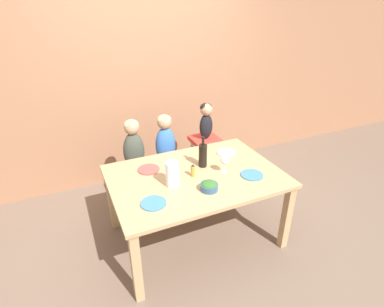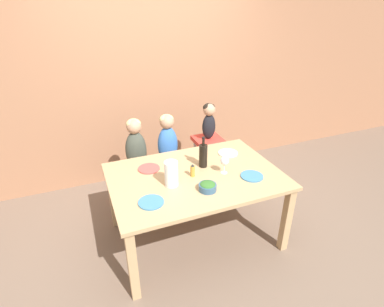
{
  "view_description": "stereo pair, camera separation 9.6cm",
  "coord_description": "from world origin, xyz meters",
  "px_view_note": "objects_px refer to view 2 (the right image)",
  "views": [
    {
      "loc": [
        -1.0,
        -2.12,
        2.15
      ],
      "look_at": [
        0.0,
        0.08,
        0.9
      ],
      "focal_mm": 28.0,
      "sensor_mm": 36.0,
      "label": 1
    },
    {
      "loc": [
        -0.91,
        -2.16,
        2.15
      ],
      "look_at": [
        0.0,
        0.08,
        0.9
      ],
      "focal_mm": 28.0,
      "sensor_mm": 36.0,
      "label": 2
    }
  ],
  "objects_px": {
    "dinner_plate_front_left": "(151,202)",
    "dinner_plate_back_right": "(228,153)",
    "chair_right_highchair": "(208,150)",
    "wine_bottle": "(203,155)",
    "person_child_center": "(167,138)",
    "dinner_plate_front_right": "(252,176)",
    "paper_towel_roll": "(171,174)",
    "salad_bowl_large": "(207,186)",
    "person_child_left": "(135,143)",
    "dinner_plate_back_left": "(149,169)",
    "wine_glass_near": "(225,161)",
    "chair_far_left": "(138,174)",
    "person_baby_right": "(209,119)",
    "chair_far_center": "(169,168)"
  },
  "relations": [
    {
      "from": "wine_glass_near",
      "to": "chair_far_left",
      "type": "bearing_deg",
      "value": 127.8
    },
    {
      "from": "wine_bottle",
      "to": "dinner_plate_back_right",
      "type": "bearing_deg",
      "value": 22.57
    },
    {
      "from": "person_child_left",
      "to": "dinner_plate_back_left",
      "type": "distance_m",
      "value": 0.5
    },
    {
      "from": "person_baby_right",
      "to": "person_child_center",
      "type": "bearing_deg",
      "value": -179.95
    },
    {
      "from": "chair_right_highchair",
      "to": "wine_bottle",
      "type": "height_order",
      "value": "wine_bottle"
    },
    {
      "from": "chair_far_left",
      "to": "paper_towel_roll",
      "type": "distance_m",
      "value": 0.95
    },
    {
      "from": "paper_towel_roll",
      "to": "salad_bowl_large",
      "type": "relative_size",
      "value": 1.49
    },
    {
      "from": "person_child_center",
      "to": "person_baby_right",
      "type": "height_order",
      "value": "person_baby_right"
    },
    {
      "from": "chair_far_left",
      "to": "paper_towel_roll",
      "type": "relative_size",
      "value": 2.1
    },
    {
      "from": "chair_far_center",
      "to": "wine_bottle",
      "type": "distance_m",
      "value": 0.8
    },
    {
      "from": "person_child_left",
      "to": "wine_glass_near",
      "type": "relative_size",
      "value": 3.35
    },
    {
      "from": "chair_far_center",
      "to": "paper_towel_roll",
      "type": "bearing_deg",
      "value": -105.59
    },
    {
      "from": "wine_bottle",
      "to": "dinner_plate_back_left",
      "type": "relative_size",
      "value": 1.5
    },
    {
      "from": "chair_far_center",
      "to": "dinner_plate_back_left",
      "type": "xyz_separation_m",
      "value": [
        -0.35,
        -0.5,
        0.33
      ]
    },
    {
      "from": "chair_right_highchair",
      "to": "dinner_plate_front_right",
      "type": "height_order",
      "value": "dinner_plate_front_right"
    },
    {
      "from": "person_child_center",
      "to": "dinner_plate_front_right",
      "type": "bearing_deg",
      "value": -63.92
    },
    {
      "from": "person_baby_right",
      "to": "dinner_plate_back_left",
      "type": "bearing_deg",
      "value": -149.52
    },
    {
      "from": "person_baby_right",
      "to": "dinner_plate_front_left",
      "type": "distance_m",
      "value": 1.43
    },
    {
      "from": "chair_far_left",
      "to": "dinner_plate_front_left",
      "type": "height_order",
      "value": "dinner_plate_front_left"
    },
    {
      "from": "chair_right_highchair",
      "to": "wine_bottle",
      "type": "xyz_separation_m",
      "value": [
        -0.36,
        -0.64,
        0.31
      ]
    },
    {
      "from": "dinner_plate_front_left",
      "to": "dinner_plate_back_left",
      "type": "relative_size",
      "value": 1.0
    },
    {
      "from": "person_child_left",
      "to": "chair_far_left",
      "type": "bearing_deg",
      "value": -90.0
    },
    {
      "from": "person_baby_right",
      "to": "dinner_plate_front_left",
      "type": "height_order",
      "value": "person_baby_right"
    },
    {
      "from": "person_child_center",
      "to": "dinner_plate_front_right",
      "type": "distance_m",
      "value": 1.1
    },
    {
      "from": "person_child_center",
      "to": "dinner_plate_back_left",
      "type": "relative_size",
      "value": 2.82
    },
    {
      "from": "chair_far_left",
      "to": "dinner_plate_back_left",
      "type": "bearing_deg",
      "value": -88.39
    },
    {
      "from": "chair_right_highchair",
      "to": "paper_towel_roll",
      "type": "distance_m",
      "value": 1.16
    },
    {
      "from": "person_baby_right",
      "to": "salad_bowl_large",
      "type": "relative_size",
      "value": 2.84
    },
    {
      "from": "person_child_left",
      "to": "salad_bowl_large",
      "type": "height_order",
      "value": "person_child_left"
    },
    {
      "from": "salad_bowl_large",
      "to": "dinner_plate_back_right",
      "type": "xyz_separation_m",
      "value": [
        0.48,
        0.53,
        -0.03
      ]
    },
    {
      "from": "chair_far_left",
      "to": "dinner_plate_back_left",
      "type": "xyz_separation_m",
      "value": [
        0.01,
        -0.5,
        0.33
      ]
    },
    {
      "from": "person_child_left",
      "to": "person_child_center",
      "type": "distance_m",
      "value": 0.36
    },
    {
      "from": "chair_far_left",
      "to": "paper_towel_roll",
      "type": "bearing_deg",
      "value": -81.39
    },
    {
      "from": "dinner_plate_back_right",
      "to": "dinner_plate_front_right",
      "type": "bearing_deg",
      "value": -92.12
    },
    {
      "from": "chair_far_center",
      "to": "person_child_left",
      "type": "relative_size",
      "value": 0.82
    },
    {
      "from": "chair_right_highchair",
      "to": "dinner_plate_front_right",
      "type": "xyz_separation_m",
      "value": [
        -0.02,
        -0.98,
        0.2
      ]
    },
    {
      "from": "dinner_plate_front_left",
      "to": "dinner_plate_back_right",
      "type": "height_order",
      "value": "same"
    },
    {
      "from": "wine_bottle",
      "to": "dinner_plate_front_right",
      "type": "bearing_deg",
      "value": -45.83
    },
    {
      "from": "dinner_plate_front_left",
      "to": "person_child_center",
      "type": "bearing_deg",
      "value": 65.48
    },
    {
      "from": "person_child_center",
      "to": "wine_glass_near",
      "type": "relative_size",
      "value": 3.35
    },
    {
      "from": "chair_far_left",
      "to": "paper_towel_roll",
      "type": "xyz_separation_m",
      "value": [
        0.13,
        -0.84,
        0.44
      ]
    },
    {
      "from": "person_baby_right",
      "to": "dinner_plate_front_right",
      "type": "relative_size",
      "value": 2.11
    },
    {
      "from": "person_baby_right",
      "to": "paper_towel_roll",
      "type": "relative_size",
      "value": 1.91
    },
    {
      "from": "dinner_plate_front_left",
      "to": "wine_glass_near",
      "type": "bearing_deg",
      "value": 14.67
    },
    {
      "from": "dinner_plate_back_left",
      "to": "chair_far_center",
      "type": "bearing_deg",
      "value": 55.28
    },
    {
      "from": "dinner_plate_back_right",
      "to": "wine_glass_near",
      "type": "bearing_deg",
      "value": -123.55
    },
    {
      "from": "person_child_left",
      "to": "dinner_plate_front_right",
      "type": "relative_size",
      "value": 2.82
    },
    {
      "from": "salad_bowl_large",
      "to": "dinner_plate_front_right",
      "type": "bearing_deg",
      "value": 5.47
    },
    {
      "from": "wine_glass_near",
      "to": "wine_bottle",
      "type": "bearing_deg",
      "value": 125.1
    },
    {
      "from": "person_child_left",
      "to": "salad_bowl_large",
      "type": "relative_size",
      "value": 3.8
    }
  ]
}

